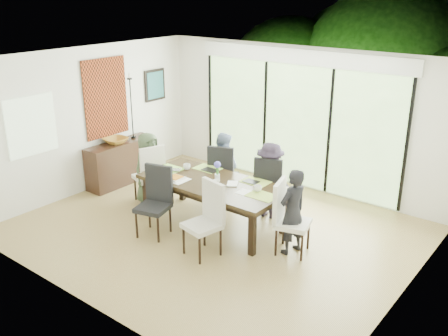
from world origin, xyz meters
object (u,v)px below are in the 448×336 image
Objects in this scene: chair_near_left at (153,203)px; person_right_end at (293,212)px; person_far_right at (270,180)px; cup_c at (258,189)px; cup_a at (187,167)px; chair_near_right at (202,220)px; person_far_left at (223,168)px; vase at (217,178)px; chair_far_right at (270,185)px; laptop at (170,171)px; table_top at (213,183)px; chair_left_end at (148,173)px; sideboard at (121,162)px; cup_b at (216,183)px; chair_right_end at (293,218)px; chair_far_left at (224,172)px; person_left_end at (149,168)px; bowl at (116,141)px.

person_right_end is at bearing 8.81° from chair_near_left.
chair_near_left is at bearing 49.51° from person_far_right.
cup_c is (0.25, -0.73, 0.15)m from person_far_right.
person_right_end is at bearing -3.94° from cup_a.
cup_a is at bearing 151.58° from chair_near_right.
vase is (0.50, -0.78, 0.17)m from person_far_left.
chair_far_right is 0.85× the size of person_right_end.
person_far_right is at bearing 69.44° from chair_far_right.
chair_near_left is at bearing -95.72° from laptop.
table_top is 2.18× the size of chair_left_end.
sideboard is (-4.08, 0.32, -0.23)m from person_right_end.
person_far_right is 3.91× the size of laptop.
chair_left_end is 0.85× the size of person_far_left.
cup_b is at bearing -30.16° from laptop.
chair_left_end reaches higher than vase.
cup_a is (-2.20, 0.15, 0.25)m from chair_right_end.
chair_far_left is 0.98m from vase.
cup_a is at bearing 8.69° from chair_far_right.
chair_far_right is 2.20m from person_left_end.
person_far_left is (-1.93, 0.83, 0.00)m from person_right_end.
laptop is (-1.40, -0.93, 0.12)m from person_far_right.
vase is at bearing 72.81° from chair_right_end.
person_right_end reaches higher than cup_b.
chair_left_end is 1.17m from bowl.
cup_b is (-1.35, -0.10, 0.25)m from chair_right_end.
vase is 0.91m from laptop.
cup_a is 1.24× the size of cup_b.
cup_b is at bearing 46.61° from chair_far_right.
cup_c is 0.28× the size of bowl.
laptop is 1.00m from cup_b.
chair_far_left is 0.78m from cup_a.
sideboard is at bearing 76.74° from person_left_end.
person_left_end reaches higher than cup_b.
chair_near_right is (2.00, -0.87, 0.00)m from chair_left_end.
person_left_end reaches higher than chair_far_right.
person_far_left is 10.40× the size of cup_a.
person_left_end reaches higher than bowl.
chair_far_left is 1.34m from person_left_end.
person_left_end reaches higher than sideboard.
person_right_end is (0.93, -0.85, 0.10)m from chair_far_right.
table_top is 2.18× the size of chair_far_left.
person_right_end is 1.00× the size of person_far_left.
bowl is (-1.90, 0.07, 0.09)m from cup_a.
chair_near_left is 1.10m from vase.
person_right_end is at bearing -3.02° from bowl.
vase is (-0.50, -0.80, 0.26)m from chair_far_right.
table_top is at bearing -4.74° from bowl.
person_right_end reaches higher than cup_a.
chair_right_end is 1.27m from person_far_right.
chair_right_end is 2.50× the size of bowl.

